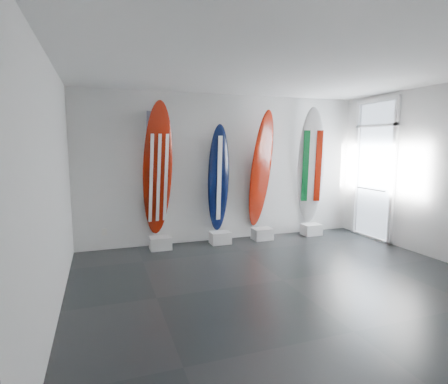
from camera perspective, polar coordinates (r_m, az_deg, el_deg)
name	(u,v)px	position (r m, az deg, el deg)	size (l,w,h in m)	color
floor	(283,280)	(5.44, 9.49, -13.82)	(6.00, 6.00, 0.00)	black
ceiling	(288,69)	(5.18, 10.25, 18.86)	(6.00, 6.00, 0.00)	white
wall_back	(226,168)	(7.37, 0.34, 3.84)	(6.00, 6.00, 0.00)	silver
wall_left	(52,187)	(4.48, -25.91, 0.74)	(5.00, 5.00, 0.00)	silver
wall_right	(442,173)	(7.06, 31.66, 2.57)	(5.00, 5.00, 0.00)	silver
display_block_usa	(160,243)	(6.94, -10.18, -8.08)	(0.40, 0.30, 0.24)	silver
surfboard_usa	(158,170)	(6.80, -10.59, 3.49)	(0.58, 0.08, 2.57)	maroon
display_block_navy	(220,238)	(7.22, -0.61, -7.35)	(0.40, 0.30, 0.24)	silver
surfboard_navy	(219,178)	(7.10, -0.88, 2.19)	(0.49, 0.08, 2.15)	black
display_block_swiss	(262,234)	(7.56, 6.17, -6.71)	(0.40, 0.30, 0.24)	silver
surfboard_swiss	(261,170)	(7.44, 5.98, 3.54)	(0.56, 0.08, 2.48)	maroon
display_block_italy	(311,229)	(8.14, 13.86, -5.87)	(0.40, 0.30, 0.24)	silver
surfboard_italy	(311,167)	(8.02, 13.78, 4.00)	(0.58, 0.08, 2.56)	silver
wall_outlet	(104,232)	(7.09, -18.70, -6.10)	(0.09, 0.02, 0.13)	silver
glass_door	(374,172)	(8.11, 22.98, 3.05)	(0.12, 1.16, 2.85)	white
balcony	(419,211)	(9.16, 28.86, -2.68)	(2.80, 2.20, 1.20)	slate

